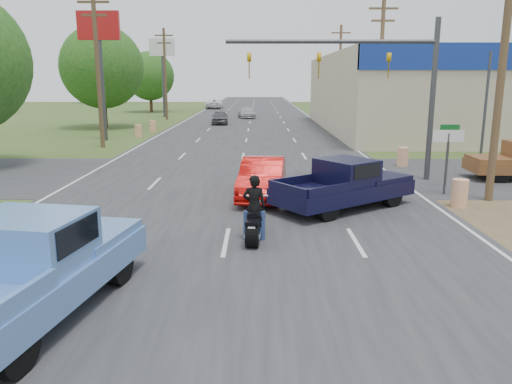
{
  "coord_description": "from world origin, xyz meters",
  "views": [
    {
      "loc": [
        0.89,
        -5.15,
        4.39
      ],
      "look_at": [
        0.83,
        8.61,
        1.3
      ],
      "focal_mm": 35.0,
      "sensor_mm": 36.0,
      "label": 1
    }
  ],
  "objects_px": {
    "blue_pickup": "(30,265)",
    "distant_car_grey": "(220,117)",
    "navy_pickup": "(346,184)",
    "distant_car_white": "(215,104)",
    "red_convertible": "(263,178)",
    "distant_car_silver": "(246,113)",
    "rider": "(254,210)",
    "motorcycle": "(254,223)"
  },
  "relations": [
    {
      "from": "blue_pickup",
      "to": "distant_car_grey",
      "type": "bearing_deg",
      "value": 99.4
    },
    {
      "from": "navy_pickup",
      "to": "distant_car_white",
      "type": "relative_size",
      "value": 1.0
    },
    {
      "from": "blue_pickup",
      "to": "navy_pickup",
      "type": "relative_size",
      "value": 1.15
    },
    {
      "from": "red_convertible",
      "to": "distant_car_white",
      "type": "distance_m",
      "value": 61.59
    },
    {
      "from": "blue_pickup",
      "to": "distant_car_silver",
      "type": "xyz_separation_m",
      "value": [
        2.91,
        50.93,
        -0.35
      ]
    },
    {
      "from": "distant_car_silver",
      "to": "distant_car_white",
      "type": "xyz_separation_m",
      "value": [
        -5.5,
        19.97,
        0.11
      ]
    },
    {
      "from": "rider",
      "to": "distant_car_silver",
      "type": "relative_size",
      "value": 0.4
    },
    {
      "from": "rider",
      "to": "distant_car_white",
      "type": "relative_size",
      "value": 0.33
    },
    {
      "from": "blue_pickup",
      "to": "distant_car_silver",
      "type": "relative_size",
      "value": 1.41
    },
    {
      "from": "motorcycle",
      "to": "blue_pickup",
      "type": "distance_m",
      "value": 6.15
    },
    {
      "from": "distant_car_white",
      "to": "red_convertible",
      "type": "bearing_deg",
      "value": 96.78
    },
    {
      "from": "motorcycle",
      "to": "distant_car_grey",
      "type": "distance_m",
      "value": 38.05
    },
    {
      "from": "red_convertible",
      "to": "rider",
      "type": "height_order",
      "value": "rider"
    },
    {
      "from": "blue_pickup",
      "to": "red_convertible",
      "type": "bearing_deg",
      "value": 75.24
    },
    {
      "from": "rider",
      "to": "distant_car_white",
      "type": "height_order",
      "value": "rider"
    },
    {
      "from": "blue_pickup",
      "to": "distant_car_white",
      "type": "relative_size",
      "value": 1.15
    },
    {
      "from": "navy_pickup",
      "to": "distant_car_white",
      "type": "bearing_deg",
      "value": 152.67
    },
    {
      "from": "blue_pickup",
      "to": "distant_car_grey",
      "type": "xyz_separation_m",
      "value": [
        0.39,
        42.34,
        -0.3
      ]
    },
    {
      "from": "rider",
      "to": "distant_car_grey",
      "type": "distance_m",
      "value": 37.99
    },
    {
      "from": "rider",
      "to": "distant_car_grey",
      "type": "relative_size",
      "value": 0.44
    },
    {
      "from": "motorcycle",
      "to": "rider",
      "type": "height_order",
      "value": "rider"
    },
    {
      "from": "blue_pickup",
      "to": "distant_car_white",
      "type": "height_order",
      "value": "blue_pickup"
    },
    {
      "from": "red_convertible",
      "to": "distant_car_white",
      "type": "height_order",
      "value": "distant_car_white"
    },
    {
      "from": "motorcycle",
      "to": "navy_pickup",
      "type": "relative_size",
      "value": 0.42
    },
    {
      "from": "blue_pickup",
      "to": "distant_car_grey",
      "type": "relative_size",
      "value": 1.54
    },
    {
      "from": "blue_pickup",
      "to": "distant_car_grey",
      "type": "distance_m",
      "value": 42.34
    },
    {
      "from": "red_convertible",
      "to": "distant_car_grey",
      "type": "xyz_separation_m",
      "value": [
        -4.08,
        32.61,
        -0.06
      ]
    },
    {
      "from": "blue_pickup",
      "to": "navy_pickup",
      "type": "bearing_deg",
      "value": 57.79
    },
    {
      "from": "rider",
      "to": "navy_pickup",
      "type": "relative_size",
      "value": 0.33
    },
    {
      "from": "blue_pickup",
      "to": "distant_car_silver",
      "type": "height_order",
      "value": "blue_pickup"
    },
    {
      "from": "rider",
      "to": "distant_car_grey",
      "type": "height_order",
      "value": "rider"
    },
    {
      "from": "motorcycle",
      "to": "blue_pickup",
      "type": "height_order",
      "value": "blue_pickup"
    },
    {
      "from": "distant_car_grey",
      "to": "distant_car_white",
      "type": "xyz_separation_m",
      "value": [
        -2.98,
        28.57,
        0.06
      ]
    },
    {
      "from": "navy_pickup",
      "to": "distant_car_grey",
      "type": "distance_m",
      "value": 34.89
    },
    {
      "from": "distant_car_white",
      "to": "motorcycle",
      "type": "bearing_deg",
      "value": 96.02
    },
    {
      "from": "distant_car_grey",
      "to": "distant_car_white",
      "type": "relative_size",
      "value": 0.75
    },
    {
      "from": "distant_car_silver",
      "to": "red_convertible",
      "type": "bearing_deg",
      "value": -96.22
    },
    {
      "from": "rider",
      "to": "motorcycle",
      "type": "bearing_deg",
      "value": 90.0
    },
    {
      "from": "motorcycle",
      "to": "distant_car_grey",
      "type": "relative_size",
      "value": 0.55
    },
    {
      "from": "navy_pickup",
      "to": "distant_car_grey",
      "type": "xyz_separation_m",
      "value": [
        -6.99,
        34.18,
        -0.18
      ]
    },
    {
      "from": "distant_car_grey",
      "to": "distant_car_silver",
      "type": "relative_size",
      "value": 0.92
    },
    {
      "from": "red_convertible",
      "to": "rider",
      "type": "xyz_separation_m",
      "value": [
        -0.28,
        -5.19,
        0.13
      ]
    }
  ]
}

